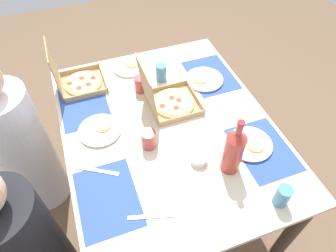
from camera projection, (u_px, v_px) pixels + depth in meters
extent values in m
plane|color=brown|center=(168.00, 192.00, 2.15)|extent=(6.00, 6.00, 0.00)
cylinder|color=#3F3328|center=(292.00, 231.00, 1.61)|extent=(0.07, 0.07, 0.69)
cylinder|color=#3F3328|center=(199.00, 86.00, 2.38)|extent=(0.07, 0.07, 0.69)
cylinder|color=#3F3328|center=(75.00, 116.00, 2.16)|extent=(0.07, 0.07, 0.69)
cube|color=beige|center=(168.00, 128.00, 1.62)|extent=(1.37, 1.09, 0.03)
cube|color=#2D4C9E|center=(263.00, 149.00, 1.50)|extent=(0.36, 0.26, 0.00)
cube|color=#2D4C9E|center=(211.00, 75.00, 1.88)|extent=(0.36, 0.26, 0.00)
cube|color=#2D4C9E|center=(108.00, 198.00, 1.33)|extent=(0.36, 0.26, 0.00)
cube|color=#2D4C9E|center=(84.00, 105.00, 1.71)|extent=(0.36, 0.26, 0.00)
cube|color=tan|center=(84.00, 84.00, 1.82)|extent=(0.26, 0.26, 0.01)
cube|color=tan|center=(86.00, 95.00, 1.73)|extent=(0.01, 0.26, 0.03)
cube|color=tan|center=(80.00, 70.00, 1.88)|extent=(0.01, 0.26, 0.03)
cube|color=tan|center=(103.00, 77.00, 1.83)|extent=(0.26, 0.01, 0.03)
cube|color=tan|center=(62.00, 87.00, 1.78)|extent=(0.26, 0.01, 0.03)
cylinder|color=#E0B76B|center=(83.00, 83.00, 1.81)|extent=(0.23, 0.23, 0.01)
cylinder|color=#EFD67F|center=(83.00, 82.00, 1.81)|extent=(0.20, 0.20, 0.00)
cylinder|color=red|center=(82.00, 78.00, 1.83)|extent=(0.03, 0.03, 0.00)
cylinder|color=red|center=(69.00, 83.00, 1.80)|extent=(0.03, 0.03, 0.00)
cylinder|color=red|center=(79.00, 88.00, 1.77)|extent=(0.03, 0.03, 0.00)
cylinder|color=red|center=(88.00, 84.00, 1.79)|extent=(0.03, 0.03, 0.00)
cylinder|color=red|center=(93.00, 78.00, 1.83)|extent=(0.03, 0.03, 0.00)
cube|color=tan|center=(54.00, 68.00, 1.67)|extent=(0.26, 0.01, 0.26)
cube|color=tan|center=(174.00, 104.00, 1.71)|extent=(0.27, 0.27, 0.01)
cube|color=tan|center=(182.00, 118.00, 1.61)|extent=(0.01, 0.27, 0.03)
cube|color=tan|center=(166.00, 87.00, 1.78)|extent=(0.01, 0.27, 0.03)
cube|color=tan|center=(195.00, 96.00, 1.73)|extent=(0.27, 0.01, 0.03)
cube|color=tan|center=(152.00, 107.00, 1.67)|extent=(0.27, 0.01, 0.03)
cylinder|color=#E0B76B|center=(174.00, 103.00, 1.70)|extent=(0.24, 0.24, 0.01)
cylinder|color=#EFD67F|center=(174.00, 102.00, 1.70)|extent=(0.21, 0.21, 0.00)
cylinder|color=red|center=(172.00, 98.00, 1.71)|extent=(0.03, 0.03, 0.00)
cylinder|color=red|center=(162.00, 106.00, 1.67)|extent=(0.03, 0.03, 0.00)
cylinder|color=red|center=(176.00, 108.00, 1.66)|extent=(0.03, 0.03, 0.00)
cylinder|color=red|center=(179.00, 100.00, 1.70)|extent=(0.03, 0.03, 0.00)
cube|color=tan|center=(147.00, 88.00, 1.55)|extent=(0.27, 0.04, 0.27)
cylinder|color=white|center=(100.00, 131.00, 1.58)|extent=(0.22, 0.22, 0.01)
cylinder|color=white|center=(100.00, 130.00, 1.57)|extent=(0.23, 0.23, 0.01)
cylinder|color=#E0B76B|center=(103.00, 126.00, 1.58)|extent=(0.09, 0.09, 0.01)
cylinder|color=#EFD67F|center=(103.00, 125.00, 1.58)|extent=(0.08, 0.08, 0.00)
cylinder|color=white|center=(250.00, 144.00, 1.52)|extent=(0.22, 0.22, 0.01)
cylinder|color=white|center=(250.00, 143.00, 1.51)|extent=(0.23, 0.23, 0.01)
cylinder|color=#E0B76B|center=(255.00, 145.00, 1.50)|extent=(0.09, 0.09, 0.01)
cylinder|color=#EFD67F|center=(256.00, 144.00, 1.49)|extent=(0.08, 0.08, 0.00)
cylinder|color=white|center=(204.00, 80.00, 1.84)|extent=(0.22, 0.22, 0.01)
cylinder|color=white|center=(204.00, 79.00, 1.84)|extent=(0.23, 0.23, 0.01)
cylinder|color=#E0B76B|center=(200.00, 79.00, 1.83)|extent=(0.09, 0.09, 0.01)
cylinder|color=#EFD67F|center=(200.00, 78.00, 1.82)|extent=(0.08, 0.08, 0.00)
cylinder|color=white|center=(129.00, 68.00, 1.92)|extent=(0.20, 0.20, 0.01)
cylinder|color=white|center=(129.00, 67.00, 1.92)|extent=(0.21, 0.21, 0.01)
cylinder|color=#E0B76B|center=(132.00, 64.00, 1.92)|extent=(0.08, 0.08, 0.01)
cylinder|color=#EFD67F|center=(132.00, 63.00, 1.92)|extent=(0.07, 0.07, 0.00)
cylinder|color=#B2382D|center=(233.00, 154.00, 1.35)|extent=(0.09, 0.09, 0.22)
cone|color=#B2382D|center=(238.00, 136.00, 1.25)|extent=(0.09, 0.09, 0.04)
cylinder|color=#B2382D|center=(240.00, 129.00, 1.22)|extent=(0.03, 0.03, 0.06)
cylinder|color=red|center=(241.00, 123.00, 1.19)|extent=(0.03, 0.03, 0.01)
cylinder|color=teal|center=(161.00, 73.00, 1.81)|extent=(0.07, 0.07, 0.11)
cylinder|color=#BF4742|center=(140.00, 84.00, 1.75)|extent=(0.07, 0.07, 0.10)
cylinder|color=#BF4742|center=(149.00, 139.00, 1.48)|extent=(0.07, 0.07, 0.10)
cylinder|color=teal|center=(282.00, 196.00, 1.28)|extent=(0.06, 0.06, 0.11)
cylinder|color=white|center=(199.00, 159.00, 1.44)|extent=(0.08, 0.08, 0.04)
cube|color=#B7B7BC|center=(152.00, 216.00, 1.27)|extent=(0.07, 0.21, 0.00)
cube|color=#B7B7BC|center=(97.00, 171.00, 1.42)|extent=(0.12, 0.19, 0.00)
cylinder|color=black|center=(32.00, 251.00, 1.44)|extent=(0.32, 0.32, 0.91)
cylinder|color=white|center=(25.00, 152.00, 1.81)|extent=(0.32, 0.32, 0.93)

